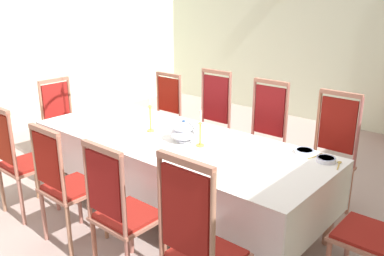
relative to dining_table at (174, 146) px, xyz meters
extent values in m
cube|color=#A79087|center=(0.00, 0.30, -0.72)|extent=(7.09, 6.98, 0.04)
cube|color=beige|center=(0.00, 3.83, 0.91)|extent=(7.09, 0.08, 3.21)
cube|color=beige|center=(-3.59, 0.30, 0.91)|extent=(0.08, 6.98, 3.21)
cylinder|color=#9B7256|center=(-1.34, -0.45, -0.33)|extent=(0.07, 0.07, 0.74)
cylinder|color=#9A6A54|center=(1.34, -0.45, -0.33)|extent=(0.07, 0.07, 0.74)
cylinder|color=#9B665B|center=(-1.34, 0.45, -0.33)|extent=(0.07, 0.07, 0.74)
cylinder|color=#AA6A51|center=(1.34, 0.45, -0.33)|extent=(0.07, 0.07, 0.74)
cube|color=#A56E56|center=(0.00, 0.00, 0.00)|extent=(2.77, 0.99, 0.08)
cube|color=#A46954|center=(0.00, 0.00, 0.05)|extent=(2.89, 1.11, 0.03)
cube|color=white|center=(0.00, 0.00, 0.07)|extent=(2.91, 1.13, 0.00)
cube|color=white|center=(0.00, -0.56, -0.15)|extent=(2.91, 0.00, 0.44)
cube|color=white|center=(0.00, 0.56, -0.15)|extent=(2.91, 0.00, 0.44)
cube|color=white|center=(-1.45, 0.00, -0.15)|extent=(0.00, 1.13, 0.44)
cube|color=white|center=(1.45, 0.00, -0.15)|extent=(0.00, 1.13, 0.44)
cylinder|color=#A7714C|center=(-1.30, -0.71, -0.46)|extent=(0.04, 0.04, 0.47)
cylinder|color=#A55F51|center=(-0.92, -0.71, -0.46)|extent=(0.04, 0.04, 0.47)
cylinder|color=#9B6E54|center=(-1.30, -1.07, -0.46)|extent=(0.04, 0.04, 0.47)
cylinder|color=#A76E5E|center=(-0.92, -1.07, -0.46)|extent=(0.04, 0.04, 0.47)
cube|color=#A46954|center=(-1.11, -0.89, -0.22)|extent=(0.44, 0.42, 0.03)
cube|color=maroon|center=(-1.11, -0.89, -0.19)|extent=(0.40, 0.38, 0.02)
cylinder|color=#A4604D|center=(-0.91, -1.08, 0.09)|extent=(0.03, 0.03, 0.59)
cube|color=maroon|center=(-1.11, -1.08, 0.12)|extent=(0.34, 0.02, 0.45)
cylinder|color=#A26459|center=(-0.92, 0.71, -0.46)|extent=(0.04, 0.04, 0.47)
cylinder|color=#9E664C|center=(-1.30, 0.71, -0.46)|extent=(0.04, 0.04, 0.47)
cylinder|color=#AD6359|center=(-0.92, 1.07, -0.46)|extent=(0.04, 0.04, 0.47)
cylinder|color=#A8694A|center=(-1.30, 1.07, -0.46)|extent=(0.04, 0.04, 0.47)
cube|color=#A46954|center=(-1.11, 0.89, -0.22)|extent=(0.44, 0.42, 0.03)
cube|color=maroon|center=(-1.11, 0.89, -0.19)|extent=(0.40, 0.38, 0.02)
cylinder|color=#A26757|center=(-0.91, 1.08, 0.08)|extent=(0.03, 0.03, 0.58)
cylinder|color=#AB6B4E|center=(-1.30, 1.08, 0.08)|extent=(0.03, 0.03, 0.58)
cube|color=maroon|center=(-1.11, 1.08, 0.11)|extent=(0.34, 0.02, 0.44)
cube|color=#A46954|center=(-1.11, 1.08, 0.37)|extent=(0.40, 0.04, 0.04)
cylinder|color=#9D6054|center=(-0.54, -0.71, -0.46)|extent=(0.04, 0.04, 0.47)
cylinder|color=#A06D4E|center=(-0.16, -0.71, -0.46)|extent=(0.04, 0.04, 0.47)
cylinder|color=#A4695A|center=(-0.54, -1.07, -0.46)|extent=(0.04, 0.04, 0.47)
cylinder|color=#A06F54|center=(-0.16, -1.07, -0.46)|extent=(0.04, 0.04, 0.47)
cube|color=#A46954|center=(-0.35, -0.89, -0.22)|extent=(0.44, 0.42, 0.03)
cube|color=maroon|center=(-0.35, -0.89, -0.19)|extent=(0.40, 0.38, 0.02)
cylinder|color=#9B6F52|center=(-0.54, -1.08, 0.07)|extent=(0.03, 0.03, 0.56)
cylinder|color=#AB6B55|center=(-0.15, -1.08, 0.07)|extent=(0.03, 0.03, 0.56)
cube|color=maroon|center=(-0.35, -1.08, 0.10)|extent=(0.34, 0.02, 0.42)
cube|color=#A46954|center=(-0.35, -1.08, 0.35)|extent=(0.40, 0.04, 0.04)
cylinder|color=#AB645A|center=(-0.16, 0.71, -0.46)|extent=(0.04, 0.04, 0.47)
cylinder|color=#9E705B|center=(-0.54, 0.71, -0.46)|extent=(0.04, 0.04, 0.47)
cylinder|color=#AE725D|center=(-0.16, 1.07, -0.46)|extent=(0.04, 0.04, 0.47)
cylinder|color=#9C6558|center=(-0.54, 1.07, -0.46)|extent=(0.04, 0.04, 0.47)
cube|color=#A46954|center=(-0.35, 0.89, -0.22)|extent=(0.44, 0.42, 0.03)
cube|color=maroon|center=(-0.35, 0.89, -0.19)|extent=(0.40, 0.38, 0.02)
cylinder|color=#A36356|center=(-0.15, 1.08, 0.15)|extent=(0.03, 0.03, 0.71)
cylinder|color=#AE645B|center=(-0.54, 1.08, 0.15)|extent=(0.03, 0.03, 0.71)
cube|color=maroon|center=(-0.35, 1.08, 0.18)|extent=(0.34, 0.02, 0.54)
cube|color=#A46954|center=(-0.35, 1.08, 0.50)|extent=(0.40, 0.04, 0.04)
cylinder|color=#A76658|center=(0.17, -0.71, -0.46)|extent=(0.04, 0.04, 0.47)
cylinder|color=#AB664E|center=(0.55, -0.71, -0.46)|extent=(0.04, 0.04, 0.47)
cylinder|color=#AE644B|center=(0.17, -1.07, -0.46)|extent=(0.04, 0.04, 0.47)
cube|color=#A46954|center=(0.36, -0.89, -0.22)|extent=(0.44, 0.42, 0.03)
cube|color=maroon|center=(0.36, -0.89, -0.19)|extent=(0.40, 0.38, 0.02)
cylinder|color=#AA6852|center=(0.17, -1.08, 0.09)|extent=(0.03, 0.03, 0.58)
cylinder|color=#9B6151|center=(0.56, -1.08, 0.09)|extent=(0.03, 0.03, 0.58)
cube|color=maroon|center=(0.36, -1.08, 0.12)|extent=(0.34, 0.02, 0.44)
cube|color=#A46954|center=(0.36, -1.08, 0.38)|extent=(0.40, 0.04, 0.04)
cylinder|color=#9F725C|center=(0.55, 0.71, -0.46)|extent=(0.04, 0.04, 0.47)
cylinder|color=#A2635B|center=(0.17, 0.71, -0.46)|extent=(0.04, 0.04, 0.47)
cylinder|color=#AB6152|center=(0.55, 1.07, -0.46)|extent=(0.04, 0.04, 0.47)
cylinder|color=#A26A5E|center=(0.17, 1.07, -0.46)|extent=(0.04, 0.04, 0.47)
cube|color=#A46954|center=(0.36, 0.89, -0.22)|extent=(0.44, 0.42, 0.03)
cube|color=maroon|center=(0.36, 0.89, -0.19)|extent=(0.40, 0.38, 0.02)
cylinder|color=#A06051|center=(0.56, 1.08, 0.14)|extent=(0.03, 0.03, 0.69)
cylinder|color=#A9695C|center=(0.17, 1.08, 0.14)|extent=(0.03, 0.03, 0.69)
cube|color=maroon|center=(0.36, 1.08, 0.17)|extent=(0.34, 0.02, 0.52)
cube|color=#A46954|center=(0.36, 1.08, 0.48)|extent=(0.40, 0.04, 0.04)
cube|color=maroon|center=(1.10, -0.89, -0.19)|extent=(0.40, 0.38, 0.02)
cylinder|color=#AA6853|center=(0.90, -1.08, 0.14)|extent=(0.03, 0.03, 0.69)
cylinder|color=#A77259|center=(1.29, -1.08, 0.14)|extent=(0.03, 0.03, 0.69)
cube|color=maroon|center=(1.10, -1.08, 0.18)|extent=(0.34, 0.02, 0.53)
cube|color=#A46954|center=(1.10, -1.08, 0.49)|extent=(0.40, 0.04, 0.04)
cylinder|color=#A2655D|center=(1.29, 0.71, -0.46)|extent=(0.04, 0.04, 0.47)
cylinder|color=#9D5F5A|center=(0.91, 0.71, -0.46)|extent=(0.04, 0.04, 0.47)
cylinder|color=#AC6A53|center=(1.29, 1.07, -0.46)|extent=(0.04, 0.04, 0.47)
cylinder|color=#9C614F|center=(0.91, 1.07, -0.46)|extent=(0.04, 0.04, 0.47)
cube|color=#A46954|center=(1.10, 0.89, -0.22)|extent=(0.44, 0.42, 0.03)
cube|color=maroon|center=(1.10, 0.89, -0.19)|extent=(0.40, 0.38, 0.02)
cylinder|color=#A65F5A|center=(1.29, 1.08, 0.13)|extent=(0.03, 0.03, 0.68)
cylinder|color=#AA6E4E|center=(0.90, 1.08, 0.13)|extent=(0.03, 0.03, 0.68)
cube|color=maroon|center=(1.10, 1.08, 0.17)|extent=(0.34, 0.02, 0.51)
cube|color=#A46954|center=(1.10, 1.08, 0.47)|extent=(0.40, 0.04, 0.04)
cylinder|color=#A8604A|center=(-1.60, 0.19, -0.46)|extent=(0.04, 0.04, 0.47)
cylinder|color=#9E7259|center=(-1.60, -0.19, -0.46)|extent=(0.04, 0.04, 0.47)
cylinder|color=#9A6256|center=(-1.96, 0.19, -0.46)|extent=(0.04, 0.04, 0.47)
cylinder|color=#AA675C|center=(-1.96, -0.19, -0.46)|extent=(0.04, 0.04, 0.47)
cube|color=#A46954|center=(-1.78, 0.00, -0.22)|extent=(0.42, 0.44, 0.03)
cube|color=maroon|center=(-1.78, 0.00, -0.19)|extent=(0.38, 0.40, 0.02)
cylinder|color=#9C654C|center=(-1.97, 0.20, 0.07)|extent=(0.03, 0.03, 0.56)
cylinder|color=#A96F56|center=(-1.97, -0.19, 0.07)|extent=(0.03, 0.03, 0.56)
cube|color=maroon|center=(-1.97, 0.00, 0.10)|extent=(0.02, 0.34, 0.43)
cube|color=#A46954|center=(-1.97, 0.00, 0.35)|extent=(0.04, 0.40, 0.04)
cylinder|color=#A6675A|center=(1.60, 0.19, -0.46)|extent=(0.04, 0.04, 0.47)
cube|color=#A46954|center=(1.78, 0.00, -0.22)|extent=(0.42, 0.44, 0.03)
cube|color=maroon|center=(1.78, 0.00, -0.19)|extent=(0.38, 0.40, 0.02)
cylinder|color=white|center=(0.12, 0.00, 0.08)|extent=(0.14, 0.14, 0.02)
ellipsoid|color=white|center=(0.12, 0.00, 0.15)|extent=(0.25, 0.25, 0.11)
ellipsoid|color=silver|center=(0.12, 0.00, 0.21)|extent=(0.22, 0.22, 0.09)
sphere|color=#2D4E89|center=(0.12, 0.00, 0.26)|extent=(0.03, 0.03, 0.03)
cylinder|color=gold|center=(-0.31, 0.00, 0.08)|extent=(0.07, 0.07, 0.02)
cylinder|color=gold|center=(-0.31, 0.00, 0.21)|extent=(0.02, 0.02, 0.24)
cone|color=gold|center=(-0.31, 0.00, 0.33)|extent=(0.04, 0.04, 0.02)
cylinder|color=silver|center=(-0.31, 0.00, 0.39)|extent=(0.02, 0.02, 0.10)
cylinder|color=gold|center=(0.31, 0.00, 0.08)|extent=(0.07, 0.07, 0.02)
cylinder|color=gold|center=(0.31, 0.00, 0.19)|extent=(0.02, 0.02, 0.20)
cone|color=gold|center=(0.31, 0.00, 0.29)|extent=(0.04, 0.04, 0.02)
cylinder|color=silver|center=(0.31, 0.00, 0.35)|extent=(0.02, 0.02, 0.10)
cylinder|color=white|center=(1.29, 0.38, 0.09)|extent=(0.15, 0.15, 0.04)
cylinder|color=silver|center=(1.29, 0.38, 0.10)|extent=(0.13, 0.13, 0.03)
torus|color=#2D4E89|center=(1.29, 0.38, 0.11)|extent=(0.15, 0.15, 0.01)
cylinder|color=white|center=(1.08, 0.44, 0.09)|extent=(0.16, 0.16, 0.03)
cylinder|color=white|center=(1.08, 0.44, 0.09)|extent=(0.13, 0.13, 0.02)
torus|color=#2D4E89|center=(1.08, 0.44, 0.10)|extent=(0.15, 0.15, 0.01)
cube|color=gold|center=(1.41, 0.35, 0.08)|extent=(0.05, 0.14, 0.00)
ellipsoid|color=gold|center=(1.39, 0.43, 0.08)|extent=(0.03, 0.05, 0.01)
cube|color=gold|center=(1.18, 0.41, 0.08)|extent=(0.05, 0.14, 0.00)
ellipsoid|color=gold|center=(1.20, 0.49, 0.08)|extent=(0.03, 0.05, 0.01)
camera|label=1|loc=(2.45, -2.60, 1.35)|focal=38.41mm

